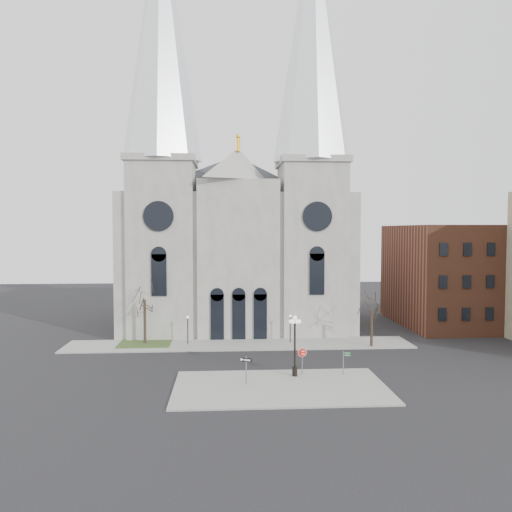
{
  "coord_description": "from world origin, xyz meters",
  "views": [
    {
      "loc": [
        -1.63,
        -46.3,
        13.37
      ],
      "look_at": [
        1.74,
        8.0,
        10.52
      ],
      "focal_mm": 35.0,
      "sensor_mm": 36.0,
      "label": 1
    }
  ],
  "objects": [
    {
      "name": "stop_sign",
      "position": [
        5.42,
        -1.48,
        1.88
      ],
      "size": [
        0.86,
        0.23,
        2.43
      ],
      "rotation": [
        0.0,
        0.0,
        -0.24
      ],
      "color": "slate",
      "rests_on": "sidewalk_near"
    },
    {
      "name": "ped_lamp_left",
      "position": [
        -6.0,
        11.5,
        2.33
      ],
      "size": [
        0.32,
        0.32,
        3.26
      ],
      "color": "black",
      "rests_on": "sidewalk_far"
    },
    {
      "name": "one_way_sign",
      "position": [
        0.14,
        -4.21,
        1.74
      ],
      "size": [
        0.97,
        0.48,
        2.39
      ],
      "rotation": [
        0.0,
        0.0,
        -0.43
      ],
      "color": "slate",
      "rests_on": "sidewalk_near"
    },
    {
      "name": "globe_lamp",
      "position": [
        4.63,
        -2.07,
        3.6
      ],
      "size": [
        1.44,
        1.44,
        5.51
      ],
      "rotation": [
        0.0,
        0.0,
        0.25
      ],
      "color": "black",
      "rests_on": "sidewalk_near"
    },
    {
      "name": "grass_patch",
      "position": [
        -11.0,
        12.0,
        0.09
      ],
      "size": [
        6.0,
        5.0,
        0.18
      ],
      "primitive_type": "cube",
      "color": "#2F461E",
      "rests_on": "ground"
    },
    {
      "name": "bg_building_brick",
      "position": [
        30.0,
        22.0,
        7.0
      ],
      "size": [
        14.0,
        18.0,
        14.0
      ],
      "primitive_type": "cube",
      "color": "brown",
      "rests_on": "ground"
    },
    {
      "name": "cathedral",
      "position": [
        0.0,
        22.86,
        18.48
      ],
      "size": [
        33.0,
        26.66,
        54.0
      ],
      "color": "gray",
      "rests_on": "ground"
    },
    {
      "name": "sidewalk_far",
      "position": [
        0.0,
        11.0,
        0.07
      ],
      "size": [
        40.0,
        6.0,
        0.14
      ],
      "primitive_type": "cube",
      "color": "gray",
      "rests_on": "ground"
    },
    {
      "name": "sidewalk_near",
      "position": [
        3.0,
        -5.0,
        0.07
      ],
      "size": [
        18.0,
        10.0,
        0.14
      ],
      "primitive_type": "cube",
      "color": "gray",
      "rests_on": "ground"
    },
    {
      "name": "tree_right",
      "position": [
        15.0,
        9.0,
        4.47
      ],
      "size": [
        3.2,
        3.2,
        6.0
      ],
      "color": "black",
      "rests_on": "ground"
    },
    {
      "name": "ped_lamp_right",
      "position": [
        6.0,
        11.5,
        2.33
      ],
      "size": [
        0.32,
        0.32,
        3.26
      ],
      "color": "black",
      "rests_on": "sidewalk_far"
    },
    {
      "name": "tree_left",
      "position": [
        -11.0,
        12.0,
        5.58
      ],
      "size": [
        3.2,
        3.2,
        7.5
      ],
      "color": "black",
      "rests_on": "ground"
    },
    {
      "name": "ground",
      "position": [
        0.0,
        0.0,
        0.0
      ],
      "size": [
        160.0,
        160.0,
        0.0
      ],
      "primitive_type": "plane",
      "color": "black",
      "rests_on": "ground"
    },
    {
      "name": "street_name_sign",
      "position": [
        9.17,
        -2.09,
        1.44
      ],
      "size": [
        0.69,
        0.2,
        2.2
      ],
      "rotation": [
        0.0,
        0.0,
        -0.21
      ],
      "color": "slate",
      "rests_on": "sidewalk_near"
    }
  ]
}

